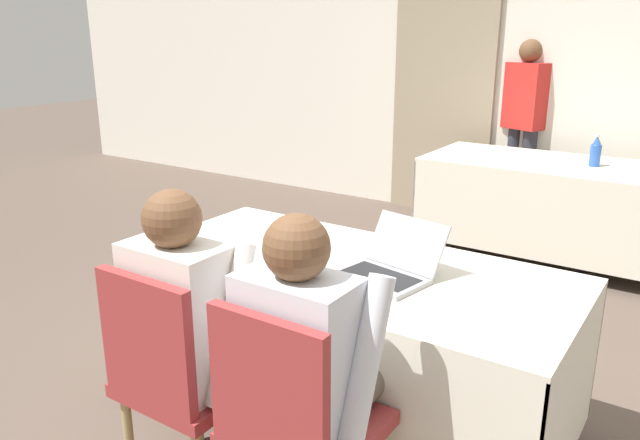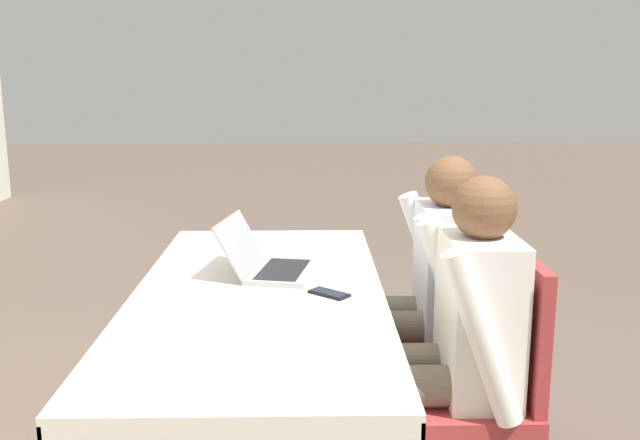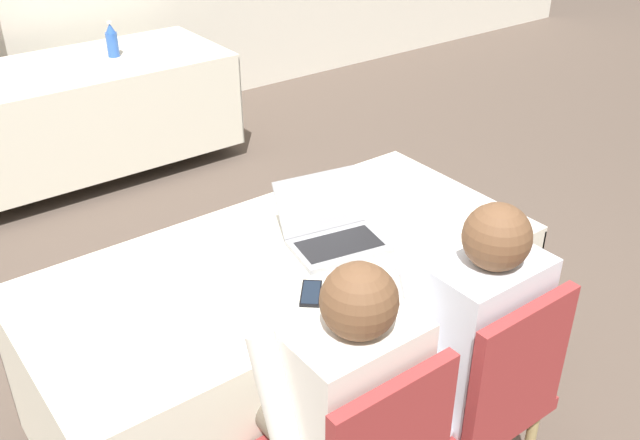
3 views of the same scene
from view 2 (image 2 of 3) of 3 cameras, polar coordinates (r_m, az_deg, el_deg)
The scene contains 8 objects.
conference_table_near at distance 2.57m, azimuth -4.85°, elevation -9.23°, with size 1.85×0.87×0.74m.
laptop at distance 2.69m, azimuth -4.03°, elevation -3.47°, with size 0.39×0.39×0.21m.
cell_phone at distance 2.45m, azimuth 0.75°, elevation -5.90°, with size 0.14×0.15×0.01m.
paper_beside_laptop at distance 2.19m, azimuth 1.04°, elevation -8.22°, with size 0.30×0.35×0.00m.
chair_near_left at distance 2.42m, azimuth 12.97°, elevation -12.32°, with size 0.44×0.44×0.92m.
chair_near_right at distance 2.88m, azimuth 10.55°, elevation -8.21°, with size 0.44×0.44×0.92m.
person_checkered_shirt at distance 2.34m, azimuth 10.66°, elevation -8.89°, with size 0.50×0.52×1.18m.
person_white_shirt at distance 2.81m, azimuth 8.59°, elevation -5.22°, with size 0.50×0.52×1.18m.
Camera 2 is at (-2.39, -0.17, 1.50)m, focal length 40.00 mm.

